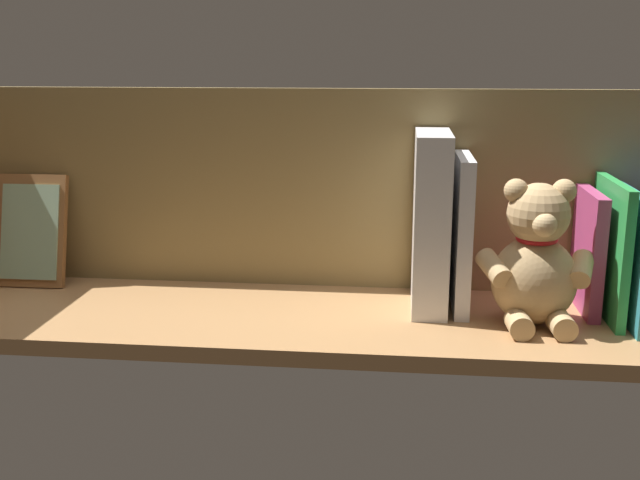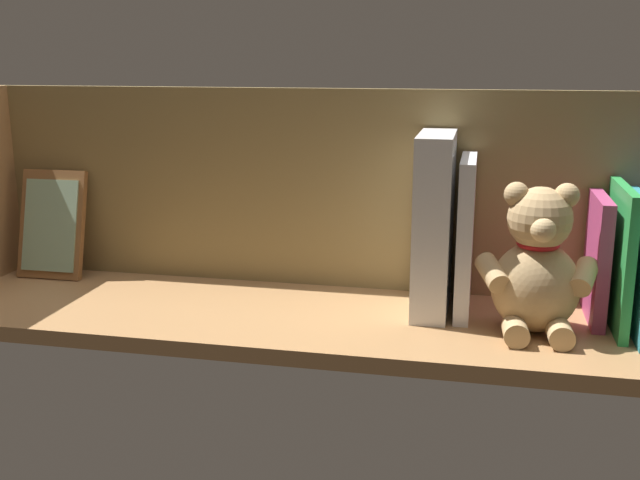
{
  "view_description": "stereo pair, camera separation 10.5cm",
  "coord_description": "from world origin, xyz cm",
  "views": [
    {
      "loc": [
        -11.23,
        101.93,
        35.67
      ],
      "look_at": [
        0.0,
        0.0,
        10.52
      ],
      "focal_mm": 42.35,
      "sensor_mm": 36.0,
      "label": 1
    },
    {
      "loc": [
        -21.64,
        100.23,
        35.67
      ],
      "look_at": [
        0.0,
        0.0,
        10.52
      ],
      "focal_mm": 42.35,
      "sensor_mm": 36.0,
      "label": 2
    }
  ],
  "objects": [
    {
      "name": "dictionary_thick_white",
      "position": [
        -15.46,
        -4.33,
        12.65
      ],
      "size": [
        4.93,
        15.02,
        25.31
      ],
      "primitive_type": "cube",
      "color": "white",
      "rests_on": "ground_plane"
    },
    {
      "name": "book_6",
      "position": [
        -19.89,
        -4.73,
        11.02
      ],
      "size": [
        2.08,
        14.43,
        22.05
      ],
      "primitive_type": "cube",
      "color": "silver",
      "rests_on": "ground_plane"
    },
    {
      "name": "shelf_back_panel",
      "position": [
        0.0,
        -13.09,
        15.43
      ],
      "size": [
        117.11,
        1.5,
        30.87
      ],
      "primitive_type": "cube",
      "color": "olive",
      "rests_on": "ground_plane"
    },
    {
      "name": "book_5",
      "position": [
        -37.74,
        -5.19,
        8.63
      ],
      "size": [
        1.75,
        13.5,
        17.26
      ],
      "primitive_type": "cube",
      "color": "#B23F72",
      "rests_on": "ground_plane"
    },
    {
      "name": "picture_frame_leaning",
      "position": [
        46.99,
        -8.66,
        8.63
      ],
      "size": [
        11.09,
        5.88,
        17.58
      ],
      "color": "brown",
      "rests_on": "ground_plane"
    },
    {
      "name": "book_4",
      "position": [
        -40.18,
        -3.31,
        9.54
      ],
      "size": [
        1.29,
        17.27,
        19.08
      ],
      "primitive_type": "cube",
      "color": "green",
      "rests_on": "ground_plane"
    },
    {
      "name": "book_3",
      "position": [
        -42.53,
        -2.36,
        8.88
      ],
      "size": [
        1.57,
        19.17,
        17.75
      ],
      "primitive_type": "cube",
      "color": "teal",
      "rests_on": "ground_plane"
    },
    {
      "name": "teddy_bear",
      "position": [
        -29.34,
        1.85,
        8.78
      ],
      "size": [
        16.17,
        13.11,
        19.95
      ],
      "rotation": [
        0.0,
        0.0,
        0.06
      ],
      "color": "tan",
      "rests_on": "ground_plane"
    },
    {
      "name": "ground_plane",
      "position": [
        0.0,
        0.0,
        -1.1
      ],
      "size": [
        117.11,
        30.69,
        2.2
      ],
      "primitive_type": "cube",
      "color": "#A87A4C"
    }
  ]
}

